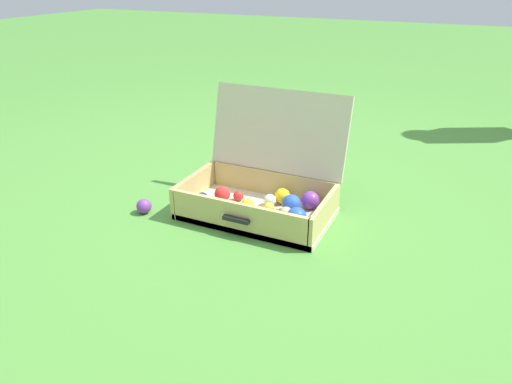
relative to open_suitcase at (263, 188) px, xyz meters
The scene contains 3 objects.
ground_plane 0.11m from the open_suitcase, 107.74° to the left, with size 16.00×16.00×0.00m, color #4C8C38.
open_suitcase is the anchor object (origin of this frame).
stray_ball_on_grass 0.51m from the open_suitcase, 152.57° to the right, with size 0.06×0.06×0.06m, color purple.
Camera 1 is at (0.74, -1.68, 0.95)m, focal length 33.46 mm.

